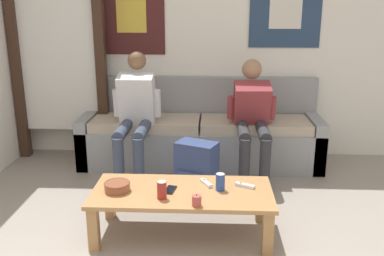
# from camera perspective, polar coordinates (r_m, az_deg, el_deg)

# --- Properties ---
(wall_back) EXTENTS (10.00, 0.07, 2.55)m
(wall_back) POSITION_cam_1_polar(r_m,az_deg,el_deg) (4.64, -0.57, 11.94)
(wall_back) COLOR white
(wall_back) RESTS_ON ground_plane
(door_frame) EXTENTS (1.00, 0.10, 2.15)m
(door_frame) POSITION_cam_1_polar(r_m,az_deg,el_deg) (4.71, -17.54, 10.30)
(door_frame) COLOR #382319
(door_frame) RESTS_ON ground_plane
(couch) EXTENTS (2.46, 0.68, 0.88)m
(couch) POSITION_cam_1_polar(r_m,az_deg,el_deg) (4.49, 1.12, -0.95)
(couch) COLOR gray
(couch) RESTS_ON ground_plane
(coffee_table) EXTENTS (1.28, 0.58, 0.35)m
(coffee_table) POSITION_cam_1_polar(r_m,az_deg,el_deg) (3.10, -1.31, -9.22)
(coffee_table) COLOR #B27F4C
(coffee_table) RESTS_ON ground_plane
(person_seated_adult) EXTENTS (0.47, 0.88, 1.19)m
(person_seated_adult) POSITION_cam_1_polar(r_m,az_deg,el_deg) (4.09, -7.63, 2.13)
(person_seated_adult) COLOR #384256
(person_seated_adult) RESTS_ON ground_plane
(person_seated_teen) EXTENTS (0.47, 0.90, 1.11)m
(person_seated_teen) POSITION_cam_1_polar(r_m,az_deg,el_deg) (4.06, 8.05, 1.59)
(person_seated_teen) COLOR #2D2D33
(person_seated_teen) RESTS_ON ground_plane
(backpack) EXTENTS (0.40, 0.33, 0.48)m
(backpack) POSITION_cam_1_polar(r_m,az_deg,el_deg) (3.76, 0.57, -5.58)
(backpack) COLOR navy
(backpack) RESTS_ON ground_plane
(ceramic_bowl) EXTENTS (0.19, 0.19, 0.07)m
(ceramic_bowl) POSITION_cam_1_polar(r_m,az_deg,el_deg) (3.10, -9.95, -7.63)
(ceramic_bowl) COLOR brown
(ceramic_bowl) RESTS_ON coffee_table
(pillar_candle) EXTENTS (0.06, 0.06, 0.09)m
(pillar_candle) POSITION_cam_1_polar(r_m,az_deg,el_deg) (2.84, 0.63, -9.68)
(pillar_candle) COLOR #B24C42
(pillar_candle) RESTS_ON coffee_table
(drink_can_blue) EXTENTS (0.07, 0.07, 0.12)m
(drink_can_blue) POSITION_cam_1_polar(r_m,az_deg,el_deg) (3.06, 3.79, -7.19)
(drink_can_blue) COLOR #28479E
(drink_can_blue) RESTS_ON coffee_table
(drink_can_red) EXTENTS (0.07, 0.07, 0.12)m
(drink_can_red) POSITION_cam_1_polar(r_m,az_deg,el_deg) (2.94, -4.04, -8.25)
(drink_can_red) COLOR maroon
(drink_can_red) RESTS_ON coffee_table
(game_controller_near_left) EXTENTS (0.14, 0.10, 0.03)m
(game_controller_near_left) POSITION_cam_1_polar(r_m,az_deg,el_deg) (3.15, 7.08, -7.61)
(game_controller_near_left) COLOR white
(game_controller_near_left) RESTS_ON coffee_table
(game_controller_near_right) EXTENTS (0.10, 0.14, 0.03)m
(game_controller_near_right) POSITION_cam_1_polar(r_m,az_deg,el_deg) (3.16, 1.87, -7.35)
(game_controller_near_right) COLOR white
(game_controller_near_right) RESTS_ON coffee_table
(cell_phone) EXTENTS (0.09, 0.15, 0.01)m
(cell_phone) POSITION_cam_1_polar(r_m,az_deg,el_deg) (3.07, -2.93, -8.22)
(cell_phone) COLOR black
(cell_phone) RESTS_ON coffee_table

